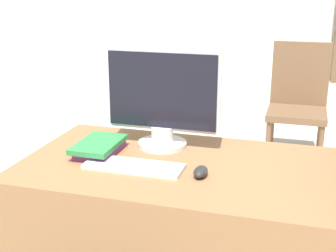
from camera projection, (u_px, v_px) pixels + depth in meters
name	position (u px, v px, depth m)	size (l,w,h in m)	color
desk	(191.00, 245.00, 1.98)	(1.38, 0.75, 0.73)	#8C603D
monitor	(162.00, 101.00, 2.02)	(0.51, 0.22, 0.43)	silver
keyboard	(134.00, 166.00, 1.83)	(0.39, 0.14, 0.02)	silver
mouse	(201.00, 172.00, 1.75)	(0.05, 0.09, 0.04)	#262626
book_stack	(99.00, 147.00, 1.98)	(0.16, 0.26, 0.05)	#7A3384
far_chair	(298.00, 99.00, 3.64)	(0.44, 0.44, 0.98)	brown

